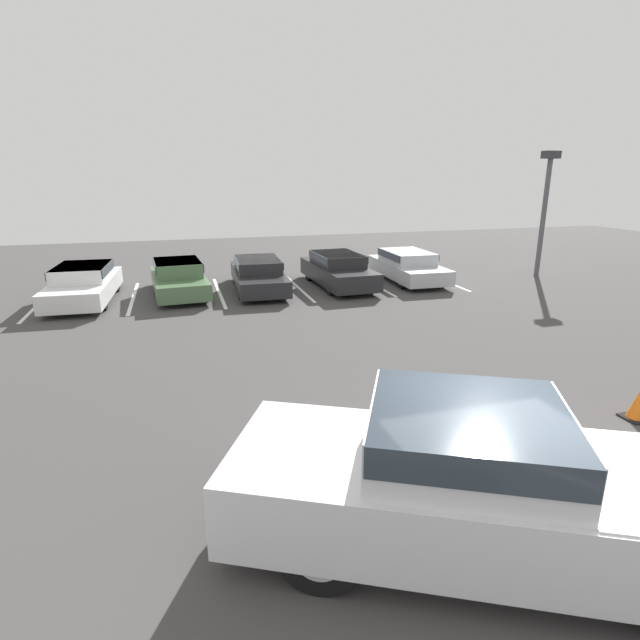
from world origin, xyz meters
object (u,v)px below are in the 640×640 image
object	(u,v)px
parked_sedan_e	(407,265)
parked_sedan_d	(338,269)
light_post	(545,201)
parked_sedan_b	(178,277)
parked_sedan_c	(258,273)
traffic_cone	(637,406)
pickup_truck	(492,484)
parked_sedan_a	(84,282)

from	to	relation	value
parked_sedan_e	parked_sedan_d	bearing A→B (deg)	-84.30
light_post	parked_sedan_b	bearing A→B (deg)	177.66
parked_sedan_c	traffic_cone	xyz separation A→B (m)	(4.81, -12.04, -0.38)
pickup_truck	light_post	size ratio (longest dim) A/B	1.22
parked_sedan_a	pickup_truck	bearing A→B (deg)	26.88
parked_sedan_d	traffic_cone	world-z (taller)	parked_sedan_d
parked_sedan_c	light_post	world-z (taller)	light_post
parked_sedan_d	parked_sedan_a	bearing A→B (deg)	-92.39
pickup_truck	parked_sedan_d	size ratio (longest dim) A/B	1.35
light_post	parked_sedan_d	bearing A→B (deg)	177.58
parked_sedan_c	parked_sedan_a	bearing A→B (deg)	-86.57
pickup_truck	parked_sedan_b	world-z (taller)	pickup_truck
parked_sedan_b	parked_sedan_c	xyz separation A→B (m)	(2.87, -0.06, -0.03)
parked_sedan_a	light_post	size ratio (longest dim) A/B	0.94
parked_sedan_e	traffic_cone	xyz separation A→B (m)	(-1.29, -12.09, -0.40)
parked_sedan_c	parked_sedan_d	bearing A→B (deg)	89.29
parked_sedan_c	light_post	size ratio (longest dim) A/B	0.94
parked_sedan_a	light_post	distance (m)	18.04
pickup_truck	parked_sedan_c	size ratio (longest dim) A/B	1.31
parked_sedan_e	light_post	size ratio (longest dim) A/B	0.91
pickup_truck	parked_sedan_a	bearing A→B (deg)	140.97
traffic_cone	parked_sedan_d	bearing A→B (deg)	98.35
traffic_cone	parked_sedan_b	bearing A→B (deg)	122.39
parked_sedan_b	parked_sedan_c	size ratio (longest dim) A/B	0.93
parked_sedan_c	light_post	bearing A→B (deg)	89.89
pickup_truck	parked_sedan_a	size ratio (longest dim) A/B	1.30
pickup_truck	traffic_cone	bearing A→B (deg)	51.91
pickup_truck	parked_sedan_b	distance (m)	14.56
parked_sedan_a	traffic_cone	size ratio (longest dim) A/B	8.86
parked_sedan_a	parked_sedan_d	xyz separation A→B (m)	(9.04, -0.08, 0.02)
pickup_truck	parked_sedan_c	world-z (taller)	pickup_truck
parked_sedan_a	parked_sedan_c	xyz separation A→B (m)	(5.98, 0.09, -0.03)
parked_sedan_e	parked_sedan_c	bearing A→B (deg)	-87.98
parked_sedan_e	traffic_cone	bearing A→B (deg)	-4.49
parked_sedan_b	parked_sedan_c	bearing A→B (deg)	84.40
parked_sedan_b	light_post	xyz separation A→B (m)	(14.76, -0.60, 2.44)
pickup_truck	parked_sedan_e	size ratio (longest dim) A/B	1.35
parked_sedan_c	traffic_cone	world-z (taller)	parked_sedan_c
parked_sedan_d	traffic_cone	bearing A→B (deg)	6.46
parked_sedan_d	light_post	bearing A→B (deg)	85.69
pickup_truck	parked_sedan_c	distance (m)	14.15
pickup_truck	parked_sedan_a	distance (m)	15.40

